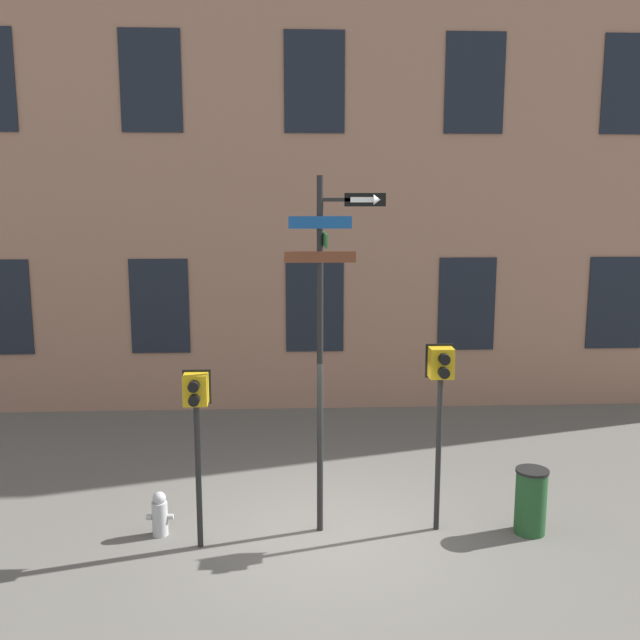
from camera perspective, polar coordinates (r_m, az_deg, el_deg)
The scene contains 7 objects.
ground_plane at distance 10.66m, azimuth 1.00°, elevation -16.93°, with size 60.00×60.00×0.00m, color #595651.
building_facade at distance 16.17m, azimuth -0.50°, elevation 18.35°, with size 24.00×0.63×14.34m.
street_sign_pole at distance 9.86m, azimuth 0.36°, elevation -0.36°, with size 1.38×1.09×5.08m.
pedestrian_signal_left at distance 9.78m, azimuth -9.87°, elevation -7.12°, with size 0.38×0.40×2.50m.
pedestrian_signal_right at distance 10.23m, azimuth 9.62°, elevation -5.18°, with size 0.39×0.40×2.74m.
fire_hydrant at distance 10.81m, azimuth -12.69°, elevation -14.92°, with size 0.38×0.22×0.65m.
trash_bin at distance 10.99m, azimuth 16.51°, elevation -13.72°, with size 0.47×0.47×0.96m.
Camera 1 is at (-0.63, -9.48, 4.84)m, focal length 40.00 mm.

